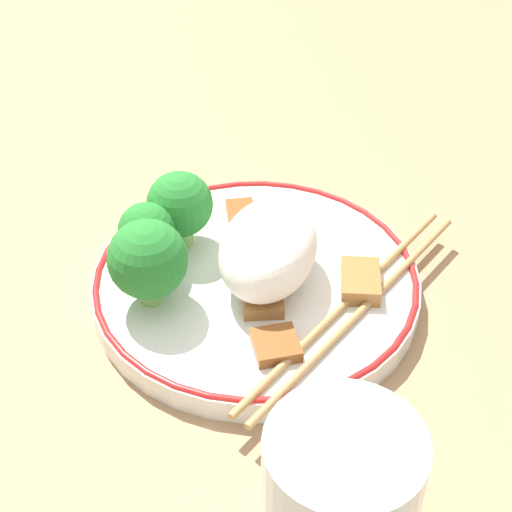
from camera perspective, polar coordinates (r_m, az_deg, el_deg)
The scene contains 13 objects.
ground_plane at distance 0.62m, azimuth 0.00°, elevation -2.64°, with size 3.00×3.00×0.00m, color #9E7A56.
plate at distance 0.62m, azimuth 0.00°, elevation -1.91°, with size 0.23×0.23×0.02m.
rice_mound at distance 0.59m, azimuth 0.87°, elevation 0.59°, with size 0.10×0.07×0.06m.
broccoli_back_left at distance 0.62m, azimuth -5.10°, elevation 3.39°, with size 0.05×0.05×0.06m.
broccoli_back_center at distance 0.61m, azimuth -7.30°, elevation 1.55°, with size 0.04×0.04×0.05m.
broccoli_back_right at distance 0.57m, azimuth -7.24°, elevation -0.26°, with size 0.05×0.05×0.06m.
meat_near_front at distance 0.66m, azimuth -1.00°, elevation 2.85°, with size 0.03×0.03×0.01m.
meat_near_left at distance 0.56m, azimuth 1.32°, elevation -5.96°, with size 0.04×0.04×0.01m.
meat_near_right at distance 0.60m, azimuth 6.97°, elevation -1.67°, with size 0.04×0.03×0.01m.
meat_near_back at distance 0.58m, azimuth 0.49°, elevation -3.27°, with size 0.03×0.03×0.01m.
meat_on_rice_edge at distance 0.65m, azimuth 1.69°, elevation 2.41°, with size 0.04×0.03×0.01m.
chopsticks at distance 0.59m, azimuth 6.48°, elevation -3.42°, with size 0.24×0.11×0.01m.
drinking_glass at distance 0.45m, azimuth 5.58°, elevation -16.31°, with size 0.08×0.08×0.10m.
Camera 1 is at (0.44, 0.12, 0.43)m, focal length 60.00 mm.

